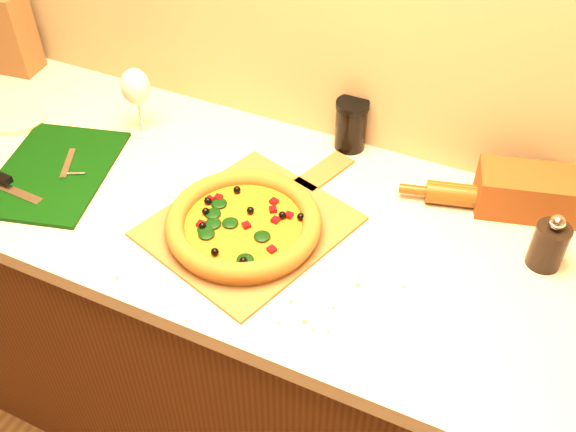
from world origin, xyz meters
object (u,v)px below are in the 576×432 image
at_px(pizza, 244,223).
at_px(dark_jar, 351,125).
at_px(pizza_peel, 254,222).
at_px(cutting_board, 52,172).
at_px(wine_glass, 136,89).
at_px(side_plate, 19,118).
at_px(pepper_grinder, 549,245).
at_px(rolling_pin, 486,198).

distance_m(pizza, dark_jar, 0.39).
distance_m(pizza_peel, pizza, 0.04).
height_order(pizza_peel, cutting_board, cutting_board).
distance_m(wine_glass, side_plate, 0.35).
bearing_deg(cutting_board, pizza_peel, -9.62).
distance_m(pizza_peel, side_plate, 0.73).
bearing_deg(dark_jar, pizza, -103.32).
height_order(pepper_grinder, rolling_pin, pepper_grinder).
bearing_deg(wine_glass, pizza, -28.27).
bearing_deg(side_plate, pepper_grinder, 2.51).
bearing_deg(rolling_pin, cutting_board, -161.51).
relative_size(cutting_board, pepper_grinder, 3.13).
bearing_deg(dark_jar, rolling_pin, -13.15).
relative_size(cutting_board, rolling_pin, 1.08).
height_order(cutting_board, pepper_grinder, pepper_grinder).
bearing_deg(rolling_pin, wine_glass, -174.47).
distance_m(dark_jar, side_plate, 0.85).
relative_size(pizza_peel, rolling_pin, 1.51).
xyz_separation_m(pepper_grinder, wine_glass, (-0.98, 0.04, 0.07)).
relative_size(pizza, cutting_board, 0.81).
bearing_deg(side_plate, dark_jar, 17.57).
distance_m(pepper_grinder, rolling_pin, 0.19).
bearing_deg(pepper_grinder, pizza_peel, -165.95).
relative_size(rolling_pin, dark_jar, 2.90).
bearing_deg(dark_jar, pepper_grinder, -22.20).
bearing_deg(pizza, wine_glass, 151.73).
bearing_deg(wine_glass, side_plate, -163.45).
relative_size(cutting_board, dark_jar, 3.14).
height_order(pizza_peel, rolling_pin, rolling_pin).
relative_size(pizza_peel, dark_jar, 4.37).
height_order(pizza, dark_jar, dark_jar).
relative_size(pepper_grinder, side_plate, 0.88).
relative_size(cutting_board, side_plate, 2.75).
distance_m(pizza_peel, rolling_pin, 0.51).
distance_m(pepper_grinder, dark_jar, 0.53).
distance_m(cutting_board, rolling_pin, 0.99).
relative_size(pizza, rolling_pin, 0.88).
height_order(pizza, cutting_board, pizza).
bearing_deg(cutting_board, dark_jar, 18.58).
xyz_separation_m(wine_glass, dark_jar, (0.49, 0.16, -0.06)).
xyz_separation_m(pizza_peel, wine_glass, (-0.41, 0.18, 0.12)).
bearing_deg(side_plate, pizza, -9.56).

